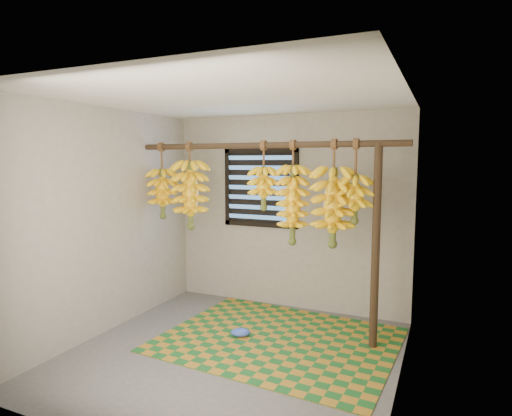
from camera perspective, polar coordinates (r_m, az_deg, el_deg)
The scene contains 16 objects.
floor at distance 4.33m, azimuth -3.14°, elevation -18.91°, with size 3.00×3.00×0.01m, color #545454.
ceiling at distance 3.95m, azimuth -3.35°, elevation 14.55°, with size 3.00×3.00×0.01m, color silver.
wall_back at distance 5.33m, azimuth 4.18°, elevation -0.57°, with size 3.00×0.01×2.40m, color gray.
wall_left at distance 4.84m, azimuth -19.31°, elevation -1.62°, with size 0.01×3.00×2.40m, color gray.
wall_right at distance 3.55m, azimuth 18.99°, elevation -4.39°, with size 0.01×3.00×2.40m, color gray.
window at distance 5.41m, azimuth 0.61°, elevation 2.73°, with size 1.00×0.04×1.00m.
hanging_pole at distance 4.55m, azimuth 0.78°, elevation 8.35°, with size 0.06×0.06×3.00m, color #3D2E1D.
support_post at distance 4.30m, azimuth 15.67°, elevation -5.15°, with size 0.08×0.08×2.00m, color #3D2E1D.
woven_mat at distance 4.61m, azimuth 2.98°, elevation -17.10°, with size 2.30×1.84×0.01m, color #1C5F25.
plastic_bag at distance 4.66m, azimuth -2.08°, elevation -16.23°, with size 0.20×0.15×0.08m, color blue.
banana_bunch_a at distance 5.21m, azimuth -12.36°, elevation 1.94°, with size 0.33×0.33×0.89m.
banana_bunch_b at distance 4.98m, azimuth -8.74°, elevation 1.77°, with size 0.39×0.39×0.99m.
banana_bunch_c at distance 4.55m, azimuth 1.02°, elevation 2.70°, with size 0.31×0.31×0.73m.
banana_bunch_d at distance 4.44m, azimuth 4.91°, elevation 0.47°, with size 0.32×0.32×1.07m.
banana_bunch_e at distance 4.32m, azimuth 10.24°, elevation 0.15°, with size 0.43×0.43×1.06m.
banana_bunch_f at distance 4.27m, azimuth 13.06°, elevation 1.20°, with size 0.32×0.32×0.82m.
Camera 1 is at (1.80, -3.48, 1.84)m, focal length 30.00 mm.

